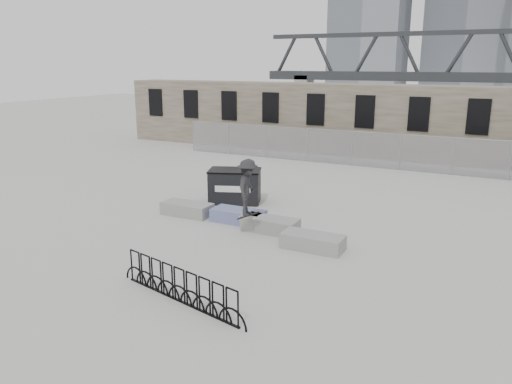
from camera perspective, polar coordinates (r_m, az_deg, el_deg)
ground at (r=18.37m, az=-0.53°, el=-3.90°), size 120.00×120.00×0.00m
stone_wall at (r=32.88m, az=12.85°, el=8.00°), size 36.00×2.58×4.50m
chainlink_fence at (r=29.47m, az=10.87°, el=4.98°), size 22.06×0.06×2.02m
planter_far_left at (r=19.80m, az=-7.89°, el=-1.87°), size 2.00×0.90×0.49m
planter_center_left at (r=18.73m, az=-2.03°, el=-2.69°), size 2.00×0.90×0.49m
planter_center_right at (r=17.74m, az=1.64°, el=-3.69°), size 2.00×0.90×0.49m
planter_offset at (r=16.20m, az=6.49°, el=-5.59°), size 2.00×0.90×0.49m
dumpster at (r=21.29m, az=-2.44°, el=0.71°), size 2.51×2.02×1.43m
bike_rack at (r=12.77m, az=-8.74°, el=-10.54°), size 4.38×1.09×0.90m
skateboarder at (r=16.92m, az=-0.94°, el=0.52°), size 1.00×1.39×2.15m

